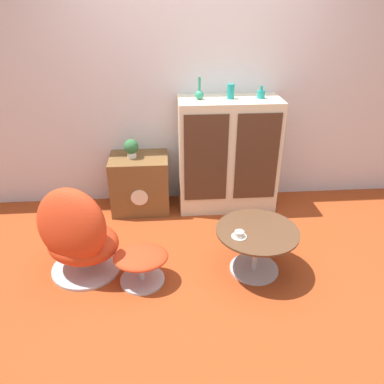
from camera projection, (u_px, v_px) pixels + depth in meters
name	position (u px, v px, depth m)	size (l,w,h in m)	color
ground_plane	(208.00, 273.00, 3.16)	(12.00, 12.00, 0.00)	#9E3D19
wall_back	(194.00, 82.00, 3.81)	(6.40, 0.06, 2.60)	silver
sideboard	(227.00, 155.00, 3.93)	(1.02, 0.47, 1.19)	beige
tv_console	(140.00, 183.00, 4.01)	(0.60, 0.48, 0.60)	brown
egg_chair	(78.00, 236.00, 3.01)	(0.77, 0.74, 0.83)	#B7B7BC
ottoman	(141.00, 261.00, 2.99)	(0.44, 0.38, 0.29)	#B7B7BC
coffee_table	(256.00, 243.00, 3.08)	(0.68, 0.68, 0.41)	#B7B7BC
vase_leftmost	(199.00, 94.00, 3.61)	(0.09, 0.09, 0.21)	#2D8E6B
vase_inner_left	(231.00, 91.00, 3.63)	(0.07, 0.07, 0.14)	teal
vase_inner_right	(261.00, 94.00, 3.66)	(0.08, 0.08, 0.12)	teal
potted_plant	(131.00, 147.00, 3.81)	(0.15, 0.15, 0.20)	silver
teacup	(239.00, 235.00, 2.93)	(0.12, 0.12, 0.05)	silver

